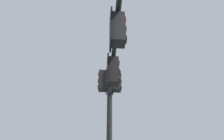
# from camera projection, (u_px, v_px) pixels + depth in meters

# --- Properties ---
(signal_mast_assembly) EXTENTS (4.56, 4.79, 6.58)m
(signal_mast_assembly) POSITION_uv_depth(u_px,v_px,m) (111.00, 94.00, 7.19)
(signal_mast_assembly) COLOR black
(signal_mast_assembly) RESTS_ON ground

